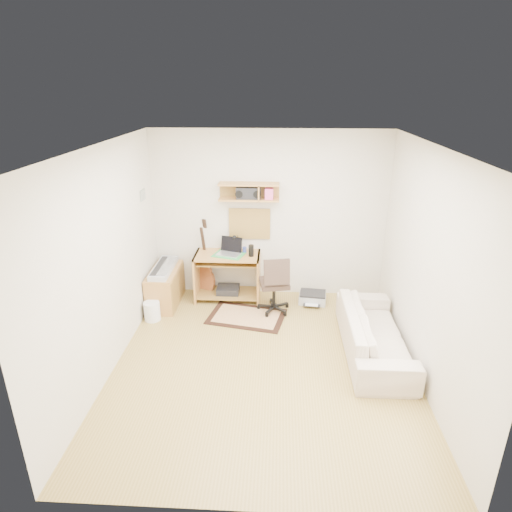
# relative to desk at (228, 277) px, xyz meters

# --- Properties ---
(floor) EXTENTS (3.60, 4.00, 0.01)m
(floor) POSITION_rel_desk_xyz_m (0.63, -1.73, -0.38)
(floor) COLOR #A88B46
(floor) RESTS_ON ground
(ceiling) EXTENTS (3.60, 4.00, 0.01)m
(ceiling) POSITION_rel_desk_xyz_m (0.63, -1.73, 2.23)
(ceiling) COLOR white
(ceiling) RESTS_ON ground
(back_wall) EXTENTS (3.60, 0.01, 2.60)m
(back_wall) POSITION_rel_desk_xyz_m (0.63, 0.28, 0.93)
(back_wall) COLOR beige
(back_wall) RESTS_ON ground
(left_wall) EXTENTS (0.01, 4.00, 2.60)m
(left_wall) POSITION_rel_desk_xyz_m (-1.17, -1.73, 0.93)
(left_wall) COLOR beige
(left_wall) RESTS_ON ground
(right_wall) EXTENTS (0.01, 4.00, 2.60)m
(right_wall) POSITION_rel_desk_xyz_m (2.44, -1.73, 0.93)
(right_wall) COLOR beige
(right_wall) RESTS_ON ground
(wall_shelf) EXTENTS (0.90, 0.25, 0.26)m
(wall_shelf) POSITION_rel_desk_xyz_m (0.33, 0.15, 1.32)
(wall_shelf) COLOR #BE8643
(wall_shelf) RESTS_ON back_wall
(cork_board) EXTENTS (0.64, 0.03, 0.49)m
(cork_board) POSITION_rel_desk_xyz_m (0.33, 0.25, 0.79)
(cork_board) COLOR tan
(cork_board) RESTS_ON back_wall
(wall_photo) EXTENTS (0.02, 0.20, 0.15)m
(wall_photo) POSITION_rel_desk_xyz_m (-1.16, -0.23, 1.34)
(wall_photo) COLOR #4C8CBF
(wall_photo) RESTS_ON left_wall
(desk) EXTENTS (1.00, 0.55, 0.75)m
(desk) POSITION_rel_desk_xyz_m (0.00, 0.00, 0.00)
(desk) COLOR #BE8643
(desk) RESTS_ON floor
(laptop) EXTENTS (0.42, 0.42, 0.26)m
(laptop) POSITION_rel_desk_xyz_m (0.03, -0.02, 0.50)
(laptop) COLOR silver
(laptop) RESTS_ON desk
(speaker) EXTENTS (0.08, 0.08, 0.18)m
(speaker) POSITION_rel_desk_xyz_m (0.37, -0.05, 0.46)
(speaker) COLOR black
(speaker) RESTS_ON desk
(desk_lamp) EXTENTS (0.09, 0.09, 0.27)m
(desk_lamp) POSITION_rel_desk_xyz_m (0.15, 0.14, 0.51)
(desk_lamp) COLOR black
(desk_lamp) RESTS_ON desk
(pencil_cup) EXTENTS (0.06, 0.06, 0.09)m
(pencil_cup) POSITION_rel_desk_xyz_m (0.26, 0.10, 0.42)
(pencil_cup) COLOR #3647A4
(pencil_cup) RESTS_ON desk
(boombox) EXTENTS (0.36, 0.16, 0.18)m
(boombox) POSITION_rel_desk_xyz_m (0.32, 0.15, 1.30)
(boombox) COLOR black
(boombox) RESTS_ON wall_shelf
(rug) EXTENTS (1.21, 0.93, 0.01)m
(rug) POSITION_rel_desk_xyz_m (0.34, -0.59, -0.37)
(rug) COLOR beige
(rug) RESTS_ON floor
(task_chair) EXTENTS (0.55, 0.55, 0.91)m
(task_chair) POSITION_rel_desk_xyz_m (0.73, -0.37, 0.08)
(task_chair) COLOR #362820
(task_chair) RESTS_ON floor
(cabinet) EXTENTS (0.40, 0.90, 0.55)m
(cabinet) POSITION_rel_desk_xyz_m (-0.95, -0.20, -0.10)
(cabinet) COLOR #BE8643
(cabinet) RESTS_ON floor
(music_keyboard) EXTENTS (0.26, 0.85, 0.07)m
(music_keyboard) POSITION_rel_desk_xyz_m (-0.95, -0.20, 0.21)
(music_keyboard) COLOR #B2B5BA
(music_keyboard) RESTS_ON cabinet
(guitar) EXTENTS (0.39, 0.32, 1.24)m
(guitar) POSITION_rel_desk_xyz_m (-0.38, 0.13, 0.24)
(guitar) COLOR #98552E
(guitar) RESTS_ON floor
(waste_basket) EXTENTS (0.27, 0.27, 0.28)m
(waste_basket) POSITION_rel_desk_xyz_m (-1.02, -0.74, -0.24)
(waste_basket) COLOR white
(waste_basket) RESTS_ON floor
(printer) EXTENTS (0.44, 0.36, 0.15)m
(printer) POSITION_rel_desk_xyz_m (1.33, -0.06, -0.29)
(printer) COLOR #A5A8AA
(printer) RESTS_ON floor
(sofa) EXTENTS (0.54, 1.86, 0.73)m
(sofa) POSITION_rel_desk_xyz_m (2.01, -1.38, -0.01)
(sofa) COLOR beige
(sofa) RESTS_ON floor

